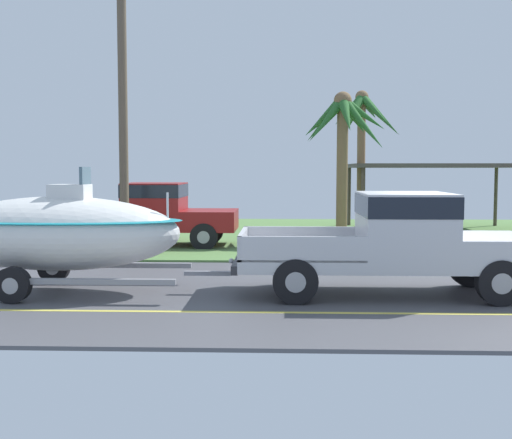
{
  "coord_description": "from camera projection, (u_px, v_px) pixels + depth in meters",
  "views": [
    {
      "loc": [
        -3.26,
        -12.52,
        2.35
      ],
      "look_at": [
        -3.79,
        0.79,
        1.34
      ],
      "focal_mm": 46.43,
      "sensor_mm": 36.0,
      "label": 1
    }
  ],
  "objects": [
    {
      "name": "parked_pickup_background",
      "position": [
        154.0,
        212.0,
        20.0
      ],
      "size": [
        5.96,
        2.06,
        1.94
      ],
      "color": "maroon",
      "rests_on": "ground"
    },
    {
      "name": "palm_tree_mid",
      "position": [
        364.0,
        124.0,
        24.67
      ],
      "size": [
        2.71,
        3.16,
        5.29
      ],
      "color": "brown",
      "rests_on": "ground"
    },
    {
      "name": "palm_tree_near_right",
      "position": [
        343.0,
        129.0,
        20.9
      ],
      "size": [
        2.82,
        3.48,
        4.79
      ],
      "color": "brown",
      "rests_on": "ground"
    },
    {
      "name": "carport_awning",
      "position": [
        436.0,
        167.0,
        24.56
      ],
      "size": [
        6.43,
        5.15,
        2.55
      ],
      "color": "#4C4238",
      "rests_on": "ground"
    },
    {
      "name": "utility_pole",
      "position": [
        123.0,
        92.0,
        17.36
      ],
      "size": [
        0.24,
        1.8,
        8.43
      ],
      "color": "brown",
      "rests_on": "ground"
    },
    {
      "name": "boat_on_trailer",
      "position": [
        58.0,
        233.0,
        12.59
      ],
      "size": [
        5.93,
        2.35,
        2.4
      ],
      "color": "gray",
      "rests_on": "ground"
    },
    {
      "name": "ground",
      "position": [
        385.0,
        244.0,
        20.88
      ],
      "size": [
        36.0,
        22.0,
        0.11
      ],
      "color": "#4C4C51"
    },
    {
      "name": "pickup_truck_towing",
      "position": [
        402.0,
        239.0,
        12.34
      ],
      "size": [
        5.59,
        2.14,
        1.91
      ],
      "color": "silver",
      "rests_on": "ground"
    }
  ]
}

